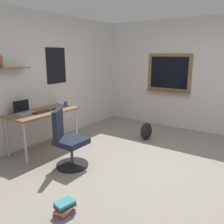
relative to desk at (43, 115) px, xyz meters
name	(u,v)px	position (x,y,z in m)	size (l,w,h in m)	color
ground_plane	(151,169)	(0.42, -2.05, -0.67)	(5.20, 5.20, 0.00)	gray
wall_back	(44,79)	(0.41, 0.40, 0.63)	(5.00, 0.30, 2.60)	silver
wall_right	(199,76)	(2.86, -2.02, 0.63)	(0.22, 5.00, 2.60)	silver
desk	(43,115)	(0.00, 0.00, 0.00)	(1.33, 0.64, 0.75)	olive
office_chair	(68,143)	(-0.27, -0.89, -0.26)	(0.56, 0.57, 0.95)	black
laptop	(24,110)	(-0.30, 0.15, 0.13)	(0.31, 0.21, 0.23)	#ADAFB5
keyboard	(43,112)	(-0.07, -0.08, 0.09)	(0.37, 0.13, 0.02)	black
computer_mouse	(54,109)	(0.21, -0.08, 0.10)	(0.10, 0.06, 0.03)	#262628
coffee_mug	(66,104)	(0.56, -0.03, 0.13)	(0.08, 0.08, 0.09)	#334CA5
backpack	(146,131)	(1.61, -1.36, -0.49)	(0.32, 0.22, 0.36)	black
book_stack_on_floor	(65,207)	(-1.15, -1.71, -0.59)	(0.26, 0.20, 0.16)	#7A3D99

